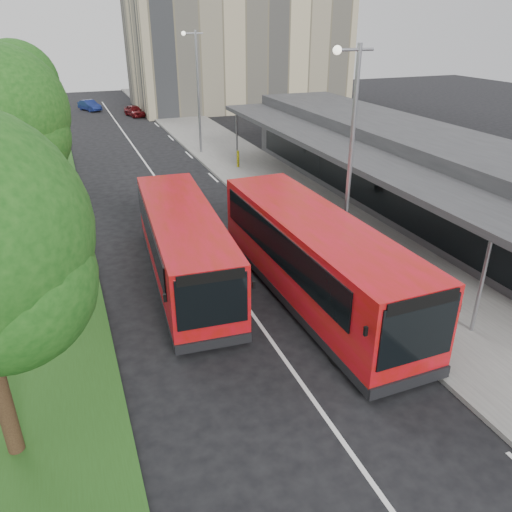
{
  "coord_description": "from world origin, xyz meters",
  "views": [
    {
      "loc": [
        -4.95,
        -12.62,
        8.84
      ],
      "look_at": [
        0.59,
        1.71,
        1.5
      ],
      "focal_mm": 35.0,
      "sensor_mm": 36.0,
      "label": 1
    }
  ],
  "objects": [
    {
      "name": "lamp_post_near",
      "position": [
        4.12,
        2.0,
        4.72
      ],
      "size": [
        1.44,
        0.28,
        8.0
      ],
      "color": "gray",
      "rests_on": "pavement"
    },
    {
      "name": "lane_centre_line",
      "position": [
        0.0,
        15.0,
        0.01
      ],
      "size": [
        0.12,
        70.0,
        0.01
      ],
      "primitive_type": "cube",
      "color": "silver",
      "rests_on": "ground"
    },
    {
      "name": "tree_mid",
      "position": [
        -7.01,
        9.05,
        5.26
      ],
      "size": [
        5.07,
        5.07,
        8.14
      ],
      "color": "#321D14",
      "rests_on": "ground"
    },
    {
      "name": "car_far",
      "position": [
        -1.77,
        44.25,
        0.54
      ],
      "size": [
        2.34,
        3.45,
        1.08
      ],
      "primitive_type": "imported",
      "rotation": [
        0.0,
        0.0,
        0.41
      ],
      "color": "navy",
      "rests_on": "ground"
    },
    {
      "name": "bus_second",
      "position": [
        -1.46,
        3.65,
        1.39
      ],
      "size": [
        3.1,
        9.72,
        2.71
      ],
      "rotation": [
        0.0,
        0.0,
        -0.07
      ],
      "color": "red",
      "rests_on": "ground"
    },
    {
      "name": "station_building",
      "position": [
        10.86,
        8.0,
        2.04
      ],
      "size": [
        7.7,
        26.0,
        4.0
      ],
      "color": "#2F2F32",
      "rests_on": "ground"
    },
    {
      "name": "kerb_dashes",
      "position": [
        3.3,
        19.0,
        0.01
      ],
      "size": [
        0.12,
        56.0,
        0.01
      ],
      "color": "silver",
      "rests_on": "ground"
    },
    {
      "name": "ground",
      "position": [
        0.0,
        0.0,
        0.0
      ],
      "size": [
        120.0,
        120.0,
        0.0
      ],
      "primitive_type": "plane",
      "color": "black",
      "rests_on": "ground"
    },
    {
      "name": "litter_bin",
      "position": [
        5.8,
        9.83,
        0.63
      ],
      "size": [
        0.71,
        0.71,
        0.97
      ],
      "primitive_type": "cylinder",
      "rotation": [
        0.0,
        0.0,
        0.43
      ],
      "color": "#341E15",
      "rests_on": "pavement"
    },
    {
      "name": "bollard",
      "position": [
        5.37,
        17.27,
        0.67
      ],
      "size": [
        0.19,
        0.19,
        1.03
      ],
      "primitive_type": "cylinder",
      "rotation": [
        0.0,
        0.0,
        0.18
      ],
      "color": "#FFF40D",
      "rests_on": "pavement"
    },
    {
      "name": "office_block",
      "position": [
        14.0,
        42.0,
        9.0
      ],
      "size": [
        22.0,
        12.0,
        18.0
      ],
      "primitive_type": "cube",
      "color": "#C1B088",
      "rests_on": "ground"
    },
    {
      "name": "grass_verge",
      "position": [
        -7.0,
        20.0,
        0.05
      ],
      "size": [
        5.0,
        80.0,
        0.1
      ],
      "primitive_type": "cube",
      "color": "#244C18",
      "rests_on": "ground"
    },
    {
      "name": "car_near",
      "position": [
        2.13,
        39.13,
        0.53
      ],
      "size": [
        1.94,
        3.33,
        1.07
      ],
      "primitive_type": "imported",
      "rotation": [
        0.0,
        0.0,
        0.23
      ],
      "color": "#550C10",
      "rests_on": "ground"
    },
    {
      "name": "tree_far",
      "position": [
        -7.01,
        21.05,
        5.06
      ],
      "size": [
        4.88,
        4.88,
        7.84
      ],
      "color": "#321D14",
      "rests_on": "ground"
    },
    {
      "name": "lamp_post_far",
      "position": [
        4.12,
        22.0,
        4.72
      ],
      "size": [
        1.44,
        0.28,
        8.0
      ],
      "color": "gray",
      "rests_on": "pavement"
    },
    {
      "name": "pavement",
      "position": [
        6.0,
        20.0,
        0.07
      ],
      "size": [
        5.0,
        80.0,
        0.15
      ],
      "primitive_type": "cube",
      "color": "slate",
      "rests_on": "ground"
    },
    {
      "name": "bus_main",
      "position": [
        2.29,
        0.65,
        1.53
      ],
      "size": [
        2.92,
        10.63,
        2.99
      ],
      "rotation": [
        0.0,
        0.0,
        0.02
      ],
      "color": "red",
      "rests_on": "ground"
    }
  ]
}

